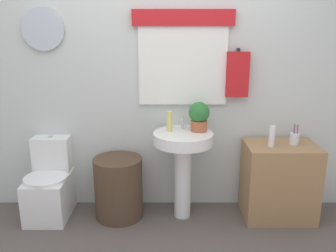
# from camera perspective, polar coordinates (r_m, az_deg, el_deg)

# --- Properties ---
(back_wall) EXTENTS (4.40, 0.18, 2.60)m
(back_wall) POSITION_cam_1_polar(r_m,az_deg,el_deg) (3.31, -1.34, 8.70)
(back_wall) COLOR silver
(back_wall) RESTS_ON ground_plane
(toilet) EXTENTS (0.38, 0.51, 0.73)m
(toilet) POSITION_cam_1_polar(r_m,az_deg,el_deg) (3.52, -18.22, -9.12)
(toilet) COLOR white
(toilet) RESTS_ON ground_plane
(laundry_hamper) EXTENTS (0.44, 0.44, 0.56)m
(laundry_hamper) POSITION_cam_1_polar(r_m,az_deg,el_deg) (3.34, -7.83, -9.70)
(laundry_hamper) COLOR #4C3828
(laundry_hamper) RESTS_ON ground_plane
(pedestal_sink) EXTENTS (0.53, 0.53, 0.81)m
(pedestal_sink) POSITION_cam_1_polar(r_m,az_deg,el_deg) (3.19, 2.46, -4.47)
(pedestal_sink) COLOR white
(pedestal_sink) RESTS_ON ground_plane
(faucet) EXTENTS (0.03, 0.03, 0.10)m
(faucet) POSITION_cam_1_polar(r_m,az_deg,el_deg) (3.23, 2.43, 0.38)
(faucet) COLOR silver
(faucet) RESTS_ON pedestal_sink
(wooden_cabinet) EXTENTS (0.63, 0.44, 0.69)m
(wooden_cabinet) POSITION_cam_1_polar(r_m,az_deg,el_deg) (3.44, 17.31, -8.38)
(wooden_cabinet) COLOR #9E754C
(wooden_cabinet) RESTS_ON ground_plane
(soap_bottle) EXTENTS (0.05, 0.05, 0.18)m
(soap_bottle) POSITION_cam_1_polar(r_m,az_deg,el_deg) (3.15, 0.30, 0.74)
(soap_bottle) COLOR #DBD166
(soap_bottle) RESTS_ON pedestal_sink
(potted_plant) EXTENTS (0.18, 0.18, 0.26)m
(potted_plant) POSITION_cam_1_polar(r_m,az_deg,el_deg) (3.16, 5.03, 1.65)
(potted_plant) COLOR #AD5B38
(potted_plant) RESTS_ON pedestal_sink
(lotion_bottle) EXTENTS (0.05, 0.05, 0.18)m
(lotion_bottle) POSITION_cam_1_polar(r_m,az_deg,el_deg) (3.22, 16.28, -1.59)
(lotion_bottle) COLOR white
(lotion_bottle) RESTS_ON wooden_cabinet
(toothbrush_cup) EXTENTS (0.08, 0.08, 0.19)m
(toothbrush_cup) POSITION_cam_1_polar(r_m,az_deg,el_deg) (3.35, 19.56, -1.88)
(toothbrush_cup) COLOR silver
(toothbrush_cup) RESTS_ON wooden_cabinet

